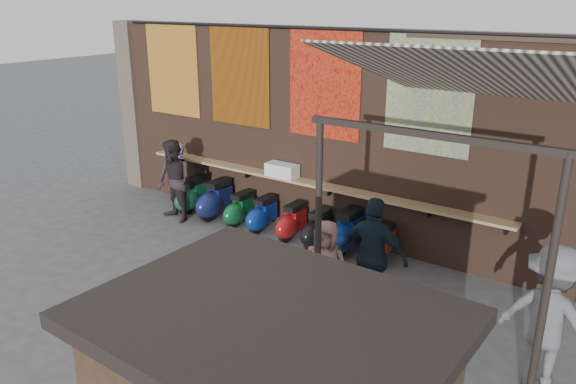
% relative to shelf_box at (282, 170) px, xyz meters
% --- Properties ---
extents(ground, '(70.00, 70.00, 0.00)m').
position_rel_shelf_box_xyz_m(ground, '(0.53, -2.30, -1.26)').
color(ground, '#474749').
rests_on(ground, ground).
extents(brick_wall, '(10.00, 0.40, 4.00)m').
position_rel_shelf_box_xyz_m(brick_wall, '(0.53, 0.40, 0.74)').
color(brick_wall, brown).
rests_on(brick_wall, ground).
extents(pier_left, '(0.50, 0.50, 4.00)m').
position_rel_shelf_box_xyz_m(pier_left, '(-4.67, 0.40, 0.74)').
color(pier_left, '#4C4238').
rests_on(pier_left, ground).
extents(eating_counter, '(8.00, 0.32, 0.05)m').
position_rel_shelf_box_xyz_m(eating_counter, '(0.53, 0.03, -0.16)').
color(eating_counter, '#9E7A51').
rests_on(eating_counter, brick_wall).
extents(shelf_box, '(0.65, 0.31, 0.26)m').
position_rel_shelf_box_xyz_m(shelf_box, '(0.00, 0.00, 0.00)').
color(shelf_box, white).
rests_on(shelf_box, eating_counter).
extents(tapestry_redgold, '(1.50, 0.02, 2.00)m').
position_rel_shelf_box_xyz_m(tapestry_redgold, '(-3.07, 0.18, 1.74)').
color(tapestry_redgold, maroon).
rests_on(tapestry_redgold, brick_wall).
extents(tapestry_sun, '(1.50, 0.02, 2.00)m').
position_rel_shelf_box_xyz_m(tapestry_sun, '(-1.17, 0.18, 1.74)').
color(tapestry_sun, '#C05D0B').
rests_on(tapestry_sun, brick_wall).
extents(tapestry_orange, '(1.50, 0.02, 2.00)m').
position_rel_shelf_box_xyz_m(tapestry_orange, '(0.83, 0.18, 1.74)').
color(tapestry_orange, '#BD3517').
rests_on(tapestry_orange, brick_wall).
extents(tapestry_multi, '(1.50, 0.02, 2.00)m').
position_rel_shelf_box_xyz_m(tapestry_multi, '(2.83, 0.18, 1.74)').
color(tapestry_multi, '#274292').
rests_on(tapestry_multi, brick_wall).
extents(hang_rail, '(9.50, 0.06, 0.06)m').
position_rel_shelf_box_xyz_m(hang_rail, '(0.53, 0.17, 2.72)').
color(hang_rail, black).
rests_on(hang_rail, brick_wall).
extents(scooter_stool_0, '(0.37, 0.82, 0.78)m').
position_rel_shelf_box_xyz_m(scooter_stool_0, '(-2.18, -0.27, -0.87)').
color(scooter_stool_0, '#18603F').
rests_on(scooter_stool_0, ground).
extents(scooter_stool_1, '(0.39, 0.86, 0.81)m').
position_rel_shelf_box_xyz_m(scooter_stool_1, '(-1.52, -0.29, -0.85)').
color(scooter_stool_1, navy).
rests_on(scooter_stool_1, ground).
extents(scooter_stool_2, '(0.32, 0.71, 0.68)m').
position_rel_shelf_box_xyz_m(scooter_stool_2, '(-0.86, -0.30, -0.92)').
color(scooter_stool_2, '#105229').
rests_on(scooter_stool_2, ground).
extents(scooter_stool_3, '(0.33, 0.73, 0.69)m').
position_rel_shelf_box_xyz_m(scooter_stool_3, '(-0.27, -0.29, -0.91)').
color(scooter_stool_3, navy).
rests_on(scooter_stool_3, ground).
extents(scooter_stool_4, '(0.33, 0.73, 0.69)m').
position_rel_shelf_box_xyz_m(scooter_stool_4, '(0.44, -0.27, -0.91)').
color(scooter_stool_4, maroon).
rests_on(scooter_stool_4, ground).
extents(scooter_stool_5, '(0.33, 0.73, 0.70)m').
position_rel_shelf_box_xyz_m(scooter_stool_5, '(1.04, -0.30, -0.91)').
color(scooter_stool_5, black).
rests_on(scooter_stool_5, ground).
extents(scooter_stool_6, '(0.39, 0.87, 0.83)m').
position_rel_shelf_box_xyz_m(scooter_stool_6, '(1.65, -0.27, -0.84)').
color(scooter_stool_6, navy).
rests_on(scooter_stool_6, ground).
extents(scooter_stool_7, '(0.33, 0.73, 0.69)m').
position_rel_shelf_box_xyz_m(scooter_stool_7, '(2.34, -0.26, -0.91)').
color(scooter_stool_7, '#A1290C').
rests_on(scooter_stool_7, ground).
extents(diner_left, '(0.62, 0.49, 1.48)m').
position_rel_shelf_box_xyz_m(diner_left, '(-2.59, -0.30, -0.52)').
color(diner_left, '#868AC3').
rests_on(diner_left, ground).
extents(diner_right, '(0.96, 0.82, 1.75)m').
position_rel_shelf_box_xyz_m(diner_right, '(-2.13, -0.90, -0.38)').
color(diner_right, black).
rests_on(diner_right, ground).
extents(shopper_navy, '(1.07, 0.48, 1.80)m').
position_rel_shelf_box_xyz_m(shopper_navy, '(2.94, -1.82, -0.36)').
color(shopper_navy, '#152231').
rests_on(shopper_navy, ground).
extents(shopper_grey, '(1.31, 0.91, 1.86)m').
position_rel_shelf_box_xyz_m(shopper_grey, '(5.43, -2.24, -0.33)').
color(shopper_grey, slate).
rests_on(shopper_grey, ground).
extents(shopper_tan, '(0.82, 0.65, 1.48)m').
position_rel_shelf_box_xyz_m(shopper_tan, '(2.39, -2.30, -0.52)').
color(shopper_tan, '#8A6158').
rests_on(shopper_tan, ground).
extents(stall_roof, '(2.52, 1.98, 0.12)m').
position_rel_shelf_box_xyz_m(stall_roof, '(4.18, -6.05, 1.18)').
color(stall_roof, black).
rests_on(stall_roof, market_stall).
extents(stall_sign, '(1.20, 0.08, 0.50)m').
position_rel_shelf_box_xyz_m(stall_sign, '(4.21, -5.20, 0.47)').
color(stall_sign, gold).
rests_on(stall_sign, market_stall).
extents(awning_canvas, '(3.20, 3.28, 0.97)m').
position_rel_shelf_box_xyz_m(awning_canvas, '(4.03, -1.40, 2.29)').
color(awning_canvas, beige).
rests_on(awning_canvas, brick_wall).
extents(awning_ledger, '(3.30, 0.08, 0.12)m').
position_rel_shelf_box_xyz_m(awning_ledger, '(4.03, 0.19, 2.69)').
color(awning_ledger, '#33261C').
rests_on(awning_ledger, brick_wall).
extents(awning_header, '(3.00, 0.08, 0.08)m').
position_rel_shelf_box_xyz_m(awning_header, '(4.03, -2.90, 1.82)').
color(awning_header, black).
rests_on(awning_header, awning_post_left).
extents(awning_post_left, '(0.09, 0.09, 3.10)m').
position_rel_shelf_box_xyz_m(awning_post_left, '(2.63, -2.90, 0.29)').
color(awning_post_left, black).
rests_on(awning_post_left, ground).
extents(awning_post_right, '(0.09, 0.09, 3.10)m').
position_rel_shelf_box_xyz_m(awning_post_right, '(5.43, -2.90, 0.29)').
color(awning_post_right, black).
rests_on(awning_post_right, ground).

